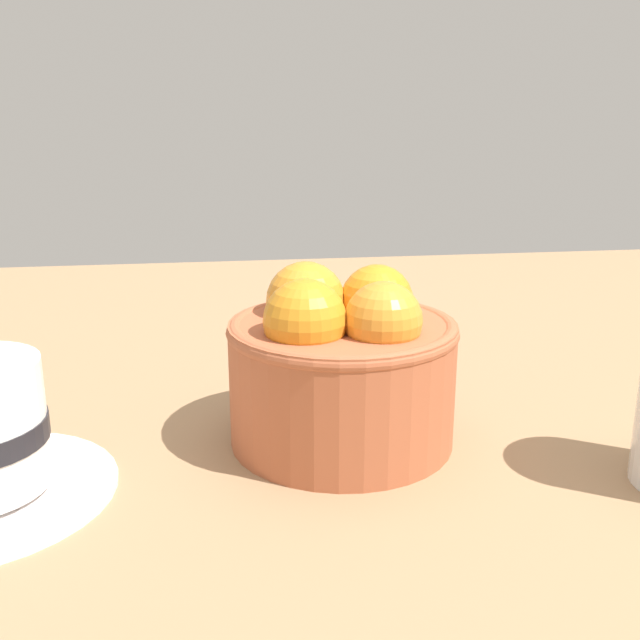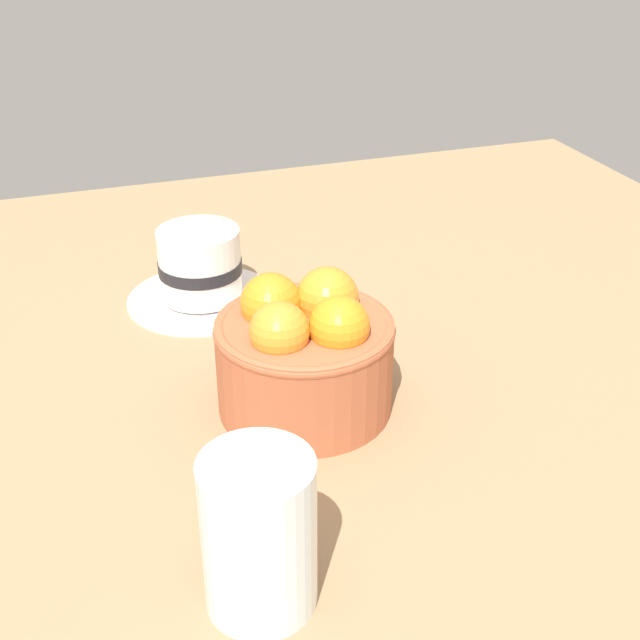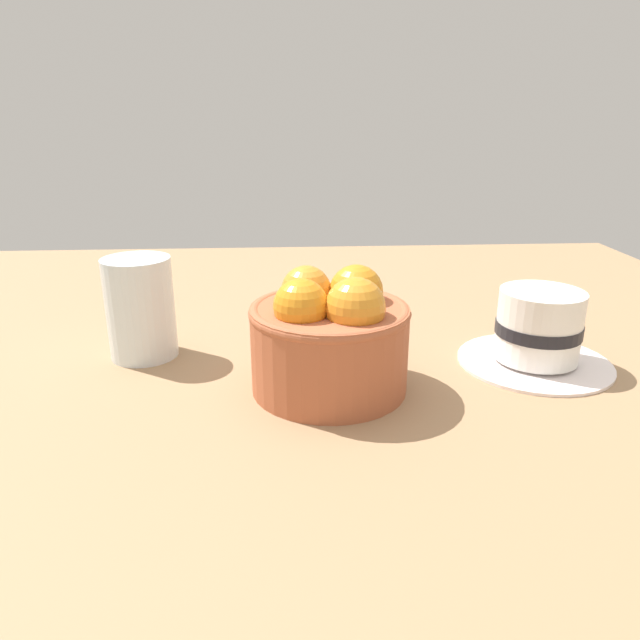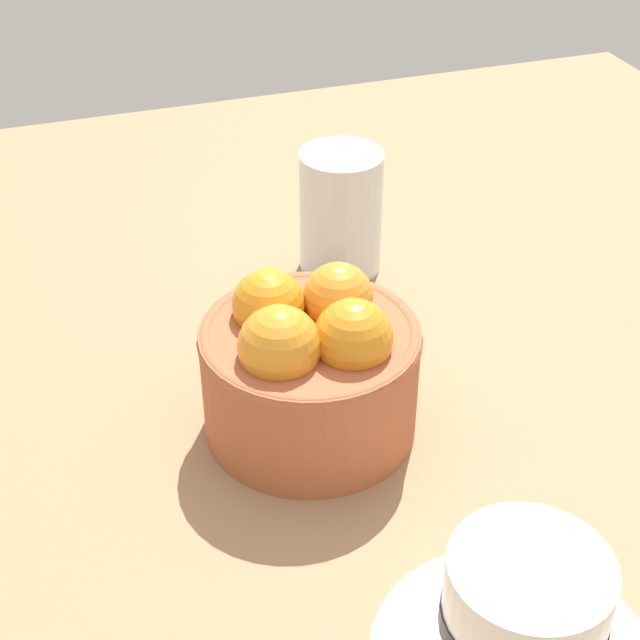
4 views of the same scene
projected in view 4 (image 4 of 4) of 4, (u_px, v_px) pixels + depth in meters
ground_plane at (311, 450)px, 62.73cm from camera, size 112.56×107.98×4.43cm
terracotta_bowl at (310, 364)px, 58.59cm from camera, size 13.54×13.54×10.55cm
coffee_cup at (522, 623)px, 45.22cm from camera, size 14.29×14.29×7.22cm
water_glass at (341, 212)px, 74.47cm from camera, size 6.45×6.45×9.81cm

